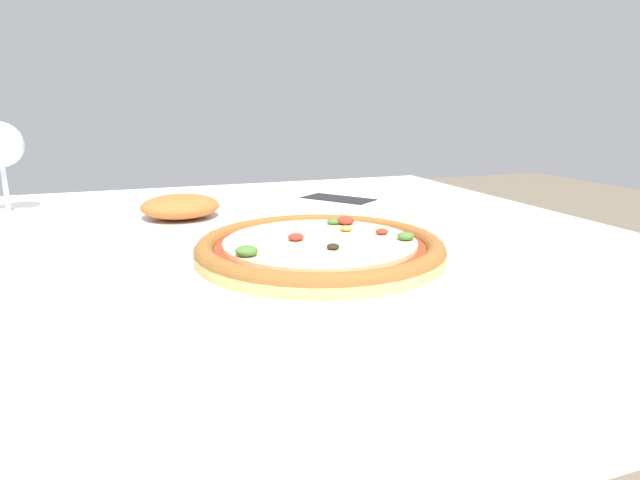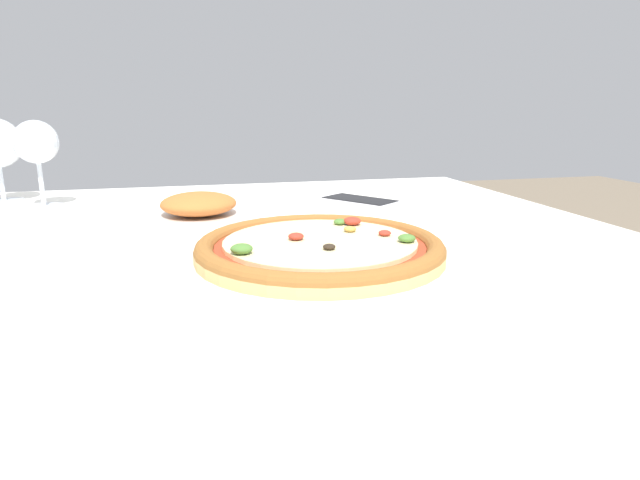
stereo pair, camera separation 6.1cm
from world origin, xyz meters
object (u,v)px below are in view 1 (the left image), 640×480
(pizza_plate, at_px, (320,251))
(side_plate, at_px, (181,213))
(cell_phone, at_px, (338,201))
(wine_glass_far_right, at_px, (0,148))
(dining_table, at_px, (209,305))

(pizza_plate, xyz_separation_m, side_plate, (-0.13, 0.28, 0.00))
(cell_phone, xyz_separation_m, side_plate, (-0.29, -0.07, 0.01))
(wine_glass_far_right, relative_size, side_plate, 0.75)
(side_plate, bearing_deg, dining_table, -82.75)
(pizza_plate, height_order, cell_phone, pizza_plate)
(wine_glass_far_right, height_order, side_plate, wine_glass_far_right)
(cell_phone, bearing_deg, pizza_plate, -114.69)
(dining_table, height_order, cell_phone, cell_phone)
(pizza_plate, xyz_separation_m, cell_phone, (0.16, 0.35, -0.01))
(wine_glass_far_right, distance_m, cell_phone, 0.58)
(wine_glass_far_right, height_order, cell_phone, wine_glass_far_right)
(dining_table, bearing_deg, wine_glass_far_right, 131.86)
(dining_table, relative_size, pizza_plate, 3.69)
(dining_table, xyz_separation_m, cell_phone, (0.27, 0.21, 0.09))
(dining_table, relative_size, side_plate, 5.87)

